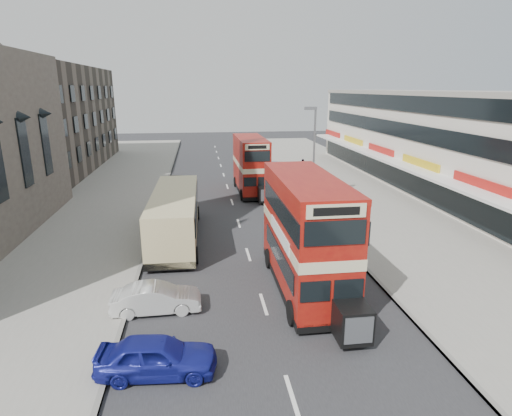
{
  "coord_description": "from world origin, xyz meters",
  "views": [
    {
      "loc": [
        -2.67,
        -15.03,
        9.56
      ],
      "look_at": [
        0.05,
        4.98,
        3.75
      ],
      "focal_mm": 29.39,
      "sensor_mm": 36.0,
      "label": 1
    }
  ],
  "objects_px": {
    "car_left_front": "(156,298)",
    "pedestrian_far": "(302,168)",
    "coach": "(175,214)",
    "car_right_a": "(307,210)",
    "car_right_c": "(269,168)",
    "cyclist": "(278,193)",
    "bus_second": "(251,165)",
    "bus_main": "(306,234)",
    "car_left_near": "(157,356)",
    "pedestrian_near": "(346,208)",
    "car_right_b": "(284,190)",
    "street_lamp": "(313,149)"
  },
  "relations": [
    {
      "from": "car_right_a",
      "to": "cyclist",
      "type": "relative_size",
      "value": 2.54
    },
    {
      "from": "bus_main",
      "to": "street_lamp",
      "type": "bearing_deg",
      "value": -106.24
    },
    {
      "from": "car_right_b",
      "to": "pedestrian_far",
      "type": "xyz_separation_m",
      "value": [
        3.73,
        8.15,
        0.48
      ]
    },
    {
      "from": "bus_main",
      "to": "cyclist",
      "type": "xyz_separation_m",
      "value": [
        1.82,
        16.77,
        -2.22
      ]
    },
    {
      "from": "street_lamp",
      "to": "car_left_front",
      "type": "xyz_separation_m",
      "value": [
        -11.31,
        -16.0,
        -4.15
      ]
    },
    {
      "from": "bus_main",
      "to": "bus_second",
      "type": "bearing_deg",
      "value": -89.55
    },
    {
      "from": "coach",
      "to": "car_right_c",
      "type": "xyz_separation_m",
      "value": [
        9.57,
        20.44,
        -0.96
      ]
    },
    {
      "from": "car_left_front",
      "to": "car_right_b",
      "type": "bearing_deg",
      "value": -27.97
    },
    {
      "from": "street_lamp",
      "to": "bus_main",
      "type": "relative_size",
      "value": 0.83
    },
    {
      "from": "bus_main",
      "to": "car_right_a",
      "type": "distance_m",
      "value": 11.61
    },
    {
      "from": "bus_main",
      "to": "coach",
      "type": "distance_m",
      "value": 10.44
    },
    {
      "from": "car_right_a",
      "to": "pedestrian_far",
      "type": "xyz_separation_m",
      "value": [
        3.34,
        14.93,
        0.41
      ]
    },
    {
      "from": "car_left_near",
      "to": "car_right_b",
      "type": "xyz_separation_m",
      "value": [
        9.16,
        23.39,
        -0.07
      ]
    },
    {
      "from": "bus_main",
      "to": "pedestrian_near",
      "type": "distance_m",
      "value": 11.78
    },
    {
      "from": "street_lamp",
      "to": "pedestrian_far",
      "type": "relative_size",
      "value": 4.22
    },
    {
      "from": "car_right_a",
      "to": "pedestrian_near",
      "type": "distance_m",
      "value": 2.88
    },
    {
      "from": "coach",
      "to": "car_left_near",
      "type": "xyz_separation_m",
      "value": [
        -0.01,
        -13.6,
        -1.01
      ]
    },
    {
      "from": "car_left_front",
      "to": "pedestrian_far",
      "type": "distance_m",
      "value": 30.32
    },
    {
      "from": "street_lamp",
      "to": "car_left_near",
      "type": "bearing_deg",
      "value": -118.23
    },
    {
      "from": "bus_second",
      "to": "car_right_b",
      "type": "relative_size",
      "value": 1.99
    },
    {
      "from": "car_right_c",
      "to": "bus_second",
      "type": "bearing_deg",
      "value": -22.59
    },
    {
      "from": "car_right_c",
      "to": "pedestrian_far",
      "type": "relative_size",
      "value": 2.3
    },
    {
      "from": "bus_main",
      "to": "car_right_b",
      "type": "relative_size",
      "value": 2.15
    },
    {
      "from": "street_lamp",
      "to": "bus_second",
      "type": "height_order",
      "value": "street_lamp"
    },
    {
      "from": "car_left_near",
      "to": "pedestrian_near",
      "type": "height_order",
      "value": "pedestrian_near"
    },
    {
      "from": "coach",
      "to": "pedestrian_near",
      "type": "bearing_deg",
      "value": 10.74
    },
    {
      "from": "bus_main",
      "to": "coach",
      "type": "bearing_deg",
      "value": -50.55
    },
    {
      "from": "car_left_near",
      "to": "bus_main",
      "type": "bearing_deg",
      "value": -45.13
    },
    {
      "from": "car_left_front",
      "to": "car_right_a",
      "type": "xyz_separation_m",
      "value": [
        9.96,
        12.31,
        0.07
      ]
    },
    {
      "from": "coach",
      "to": "car_right_c",
      "type": "bearing_deg",
      "value": 65.71
    },
    {
      "from": "pedestrian_near",
      "to": "coach",
      "type": "bearing_deg",
      "value": 4.58
    },
    {
      "from": "bus_main",
      "to": "car_right_b",
      "type": "xyz_separation_m",
      "value": [
        2.55,
        17.81,
        -2.22
      ]
    },
    {
      "from": "car_right_b",
      "to": "car_right_a",
      "type": "bearing_deg",
      "value": 9.98
    },
    {
      "from": "cyclist",
      "to": "bus_second",
      "type": "bearing_deg",
      "value": 118.37
    },
    {
      "from": "bus_second",
      "to": "car_right_c",
      "type": "height_order",
      "value": "bus_second"
    },
    {
      "from": "car_right_a",
      "to": "car_right_b",
      "type": "xyz_separation_m",
      "value": [
        -0.39,
        6.78,
        -0.07
      ]
    },
    {
      "from": "coach",
      "to": "pedestrian_far",
      "type": "relative_size",
      "value": 5.71
    },
    {
      "from": "cyclist",
      "to": "car_right_a",
      "type": "bearing_deg",
      "value": -81.21
    },
    {
      "from": "bus_second",
      "to": "car_left_near",
      "type": "distance_m",
      "value": 26.55
    },
    {
      "from": "car_left_front",
      "to": "bus_second",
      "type": "bearing_deg",
      "value": -19.15
    },
    {
      "from": "car_left_near",
      "to": "car_right_b",
      "type": "distance_m",
      "value": 25.12
    },
    {
      "from": "street_lamp",
      "to": "car_left_front",
      "type": "relative_size",
      "value": 2.09
    },
    {
      "from": "car_left_near",
      "to": "coach",
      "type": "bearing_deg",
      "value": 4.63
    },
    {
      "from": "car_right_a",
      "to": "car_right_c",
      "type": "distance_m",
      "value": 17.44
    },
    {
      "from": "street_lamp",
      "to": "car_right_b",
      "type": "bearing_deg",
      "value": 119.37
    },
    {
      "from": "pedestrian_far",
      "to": "car_right_b",
      "type": "bearing_deg",
      "value": -107.15
    },
    {
      "from": "bus_second",
      "to": "car_right_b",
      "type": "xyz_separation_m",
      "value": [
        2.7,
        -2.29,
        -1.99
      ]
    },
    {
      "from": "car_right_b",
      "to": "car_right_c",
      "type": "bearing_deg",
      "value": -175.62
    },
    {
      "from": "bus_second",
      "to": "car_left_near",
      "type": "height_order",
      "value": "bus_second"
    },
    {
      "from": "bus_main",
      "to": "pedestrian_far",
      "type": "height_order",
      "value": "bus_main"
    }
  ]
}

